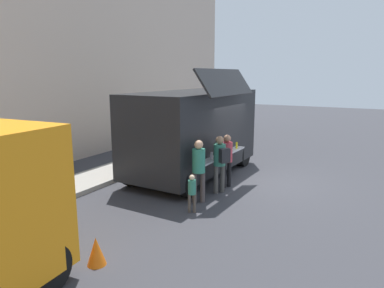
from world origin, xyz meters
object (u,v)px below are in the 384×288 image
(customer_mid_with_backpack, at_px, (220,159))
(child_near_queue, at_px, (192,190))
(traffic_cone_orange, at_px, (96,251))
(customer_rear_waiting, at_px, (199,166))
(food_truck_main, at_px, (194,130))
(customer_front_ordering, at_px, (226,156))
(trash_bin, at_px, (192,139))

(customer_mid_with_backpack, bearing_deg, child_near_queue, 122.99)
(traffic_cone_orange, bearing_deg, child_near_queue, -6.54)
(customer_mid_with_backpack, distance_m, customer_rear_waiting, 1.02)
(customer_mid_with_backpack, bearing_deg, food_truck_main, -6.12)
(customer_front_ordering, xyz_separation_m, child_near_queue, (-2.34, -0.05, -0.40))
(traffic_cone_orange, height_order, customer_front_ordering, customer_front_ordering)
(child_near_queue, bearing_deg, food_truck_main, -0.33)
(trash_bin, xyz_separation_m, customer_mid_with_backpack, (-5.50, -3.96, 0.64))
(customer_rear_waiting, bearing_deg, traffic_cone_orange, 138.65)
(traffic_cone_orange, xyz_separation_m, customer_rear_waiting, (3.83, -0.16, 0.79))
(customer_rear_waiting, distance_m, child_near_queue, 0.88)
(customer_front_ordering, distance_m, child_near_queue, 2.38)
(traffic_cone_orange, height_order, customer_mid_with_backpack, customer_mid_with_backpack)
(customer_rear_waiting, bearing_deg, customer_front_ordering, -43.99)
(food_truck_main, distance_m, customer_front_ordering, 1.84)
(food_truck_main, bearing_deg, customer_rear_waiting, -146.71)
(customer_mid_with_backpack, bearing_deg, customer_front_ordering, -51.02)
(traffic_cone_orange, bearing_deg, customer_mid_with_backpack, -4.36)
(customer_mid_with_backpack, bearing_deg, trash_bin, -20.85)
(food_truck_main, height_order, customer_front_ordering, food_truck_main)
(traffic_cone_orange, relative_size, customer_rear_waiting, 0.31)
(traffic_cone_orange, height_order, trash_bin, trash_bin)
(customer_mid_with_backpack, bearing_deg, traffic_cone_orange, 119.05)
(trash_bin, xyz_separation_m, customer_front_ordering, (-4.88, -3.90, 0.58))
(customer_rear_waiting, xyz_separation_m, child_near_queue, (-0.73, -0.19, -0.46))
(traffic_cone_orange, relative_size, customer_mid_with_backpack, 0.31)
(food_truck_main, bearing_deg, traffic_cone_orange, -166.48)
(customer_front_ordering, height_order, child_near_queue, customer_front_ordering)
(food_truck_main, relative_size, trash_bin, 6.59)
(customer_mid_with_backpack, relative_size, customer_rear_waiting, 0.98)
(customer_rear_waiting, relative_size, child_near_queue, 1.75)
(trash_bin, distance_m, customer_mid_with_backpack, 6.81)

